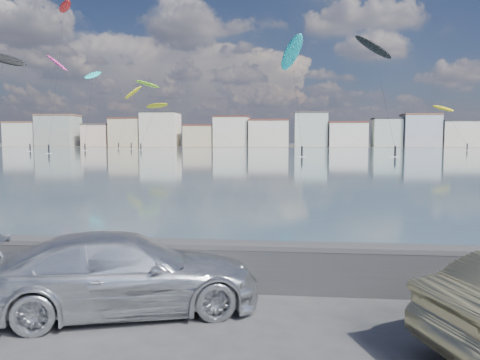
# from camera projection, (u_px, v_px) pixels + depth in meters

# --- Properties ---
(ground) EXTENTS (700.00, 700.00, 0.00)m
(ground) POSITION_uv_depth(u_px,v_px,m) (147.00, 346.00, 7.11)
(ground) COLOR #333335
(ground) RESTS_ON ground
(bay_water) EXTENTS (500.00, 177.00, 0.00)m
(bay_water) POSITION_uv_depth(u_px,v_px,m) (279.00, 154.00, 97.77)
(bay_water) COLOR #365262
(bay_water) RESTS_ON ground
(far_shore_strip) EXTENTS (500.00, 60.00, 0.00)m
(far_shore_strip) POSITION_uv_depth(u_px,v_px,m) (284.00, 146.00, 205.27)
(far_shore_strip) COLOR #4C473D
(far_shore_strip) RESTS_ON ground
(seawall) EXTENTS (400.00, 0.36, 1.08)m
(seawall) POSITION_uv_depth(u_px,v_px,m) (186.00, 262.00, 9.73)
(seawall) COLOR #28282B
(seawall) RESTS_ON ground
(far_buildings) EXTENTS (240.79, 13.26, 14.60)m
(far_buildings) POSITION_uv_depth(u_px,v_px,m) (287.00, 132.00, 190.74)
(far_buildings) COLOR beige
(far_buildings) RESTS_ON ground
(car_silver) EXTENTS (5.28, 3.40, 1.42)m
(car_silver) POSITION_uv_depth(u_px,v_px,m) (125.00, 273.00, 8.52)
(car_silver) COLOR silver
(car_silver) RESTS_ON ground
(kitesurfer_0) EXTENTS (8.97, 16.66, 24.40)m
(kitesurfer_0) POSITION_uv_depth(u_px,v_px,m) (374.00, 48.00, 94.21)
(kitesurfer_0) COLOR black
(kitesurfer_0) RESTS_ON ground
(kitesurfer_1) EXTENTS (5.77, 20.69, 14.27)m
(kitesurfer_1) POSITION_uv_depth(u_px,v_px,m) (443.00, 109.00, 143.02)
(kitesurfer_1) COLOR yellow
(kitesurfer_1) RESTS_ON ground
(kitesurfer_3) EXTENTS (11.05, 10.33, 21.34)m
(kitesurfer_3) POSITION_uv_depth(u_px,v_px,m) (4.00, 60.00, 91.06)
(kitesurfer_3) COLOR black
(kitesurfer_3) RESTS_ON ground
(kitesurfer_4) EXTENTS (6.95, 19.71, 36.59)m
(kitesurfer_4) POSITION_uv_depth(u_px,v_px,m) (65.00, 9.00, 114.18)
(kitesurfer_4) COLOR red
(kitesurfer_4) RESTS_ON ground
(kitesurfer_5) EXTENTS (9.13, 11.05, 14.46)m
(kitesurfer_5) POSITION_uv_depth(u_px,v_px,m) (157.00, 106.00, 141.76)
(kitesurfer_5) COLOR yellow
(kitesurfer_5) RESTS_ON ground
(kitesurfer_7) EXTENTS (3.82, 13.96, 24.03)m
(kitesurfer_7) POSITION_uv_depth(u_px,v_px,m) (93.00, 76.00, 136.48)
(kitesurfer_7) COLOR #19BFBF
(kitesurfer_7) RESTS_ON ground
(kitesurfer_10) EXTENTS (8.95, 11.57, 24.03)m
(kitesurfer_10) POSITION_uv_depth(u_px,v_px,m) (147.00, 85.00, 159.97)
(kitesurfer_10) COLOR #8CD826
(kitesurfer_10) RESTS_ON ground
(kitesurfer_11) EXTENTS (7.36, 11.86, 22.59)m
(kitesurfer_11) POSITION_uv_depth(u_px,v_px,m) (133.00, 94.00, 168.40)
(kitesurfer_11) COLOR yellow
(kitesurfer_11) RESTS_ON ground
(kitesurfer_18) EXTENTS (5.84, 13.70, 22.84)m
(kitesurfer_18) POSITION_uv_depth(u_px,v_px,m) (292.00, 54.00, 89.23)
(kitesurfer_18) COLOR #19BFBF
(kitesurfer_18) RESTS_ON ground
(kitesurfer_19) EXTENTS (8.23, 11.59, 26.93)m
(kitesurfer_19) POSITION_uv_depth(u_px,v_px,m) (57.00, 64.00, 127.26)
(kitesurfer_19) COLOR #E5338C
(kitesurfer_19) RESTS_ON ground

